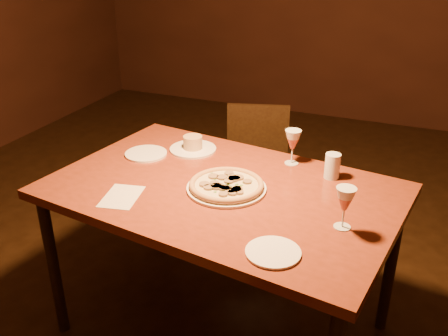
% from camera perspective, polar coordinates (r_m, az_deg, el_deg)
% --- Properties ---
extents(dining_table, '(1.65, 1.19, 0.82)m').
position_cam_1_polar(dining_table, '(2.26, -0.18, -3.80)').
color(dining_table, maroon).
rests_on(dining_table, floor).
extents(chair_far, '(0.50, 0.50, 0.84)m').
position_cam_1_polar(chair_far, '(3.26, 3.70, 0.45)').
color(chair_far, black).
rests_on(chair_far, floor).
extents(pizza_plate, '(0.35, 0.35, 0.04)m').
position_cam_1_polar(pizza_plate, '(2.19, 0.28, -2.01)').
color(pizza_plate, white).
rests_on(pizza_plate, dining_table).
extents(ramekin_saucer, '(0.24, 0.24, 0.08)m').
position_cam_1_polar(ramekin_saucer, '(2.59, -3.58, 2.57)').
color(ramekin_saucer, white).
rests_on(ramekin_saucer, dining_table).
extents(wine_glass_far, '(0.08, 0.08, 0.17)m').
position_cam_1_polar(wine_glass_far, '(2.43, 7.83, 2.37)').
color(wine_glass_far, '#AA5447').
rests_on(wine_glass_far, dining_table).
extents(wine_glass_right, '(0.08, 0.08, 0.17)m').
position_cam_1_polar(wine_glass_right, '(1.94, 13.58, -4.46)').
color(wine_glass_right, '#AA5447').
rests_on(wine_glass_right, dining_table).
extents(water_tumbler, '(0.07, 0.07, 0.12)m').
position_cam_1_polar(water_tumbler, '(2.34, 12.28, 0.23)').
color(water_tumbler, silver).
rests_on(water_tumbler, dining_table).
extents(side_plate_left, '(0.21, 0.21, 0.01)m').
position_cam_1_polar(side_plate_left, '(2.57, -8.90, 1.62)').
color(side_plate_left, white).
rests_on(side_plate_left, dining_table).
extents(side_plate_near, '(0.20, 0.20, 0.01)m').
position_cam_1_polar(side_plate_near, '(1.80, 5.63, -9.56)').
color(side_plate_near, white).
rests_on(side_plate_near, dining_table).
extents(menu_card, '(0.19, 0.24, 0.00)m').
position_cam_1_polar(menu_card, '(2.19, -11.62, -3.21)').
color(menu_card, silver).
rests_on(menu_card, dining_table).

